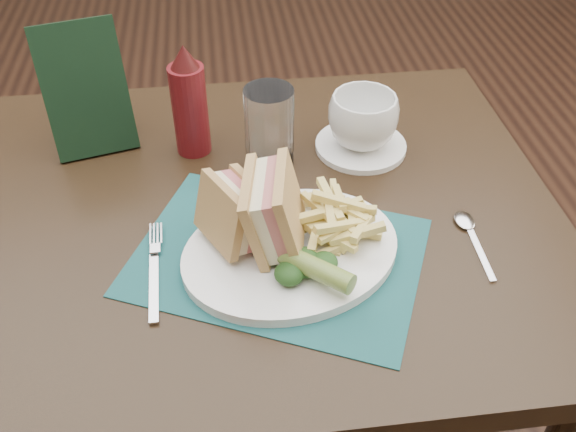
# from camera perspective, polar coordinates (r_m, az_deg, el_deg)

# --- Properties ---
(floor) EXTENTS (7.00, 7.00, 0.00)m
(floor) POSITION_cam_1_polar(r_m,az_deg,el_deg) (1.83, -3.49, -7.10)
(floor) COLOR black
(floor) RESTS_ON ground
(table_main) EXTENTS (0.90, 0.75, 0.75)m
(table_main) POSITION_cam_1_polar(r_m,az_deg,el_deg) (1.23, -2.35, -12.69)
(table_main) COLOR black
(table_main) RESTS_ON ground
(placemat) EXTENTS (0.46, 0.40, 0.00)m
(placemat) POSITION_cam_1_polar(r_m,az_deg,el_deg) (0.87, -0.91, -3.59)
(placemat) COLOR #17494A
(placemat) RESTS_ON table_main
(plate) EXTENTS (0.36, 0.32, 0.01)m
(plate) POSITION_cam_1_polar(r_m,az_deg,el_deg) (0.87, 0.24, -3.16)
(plate) COLOR white
(plate) RESTS_ON placemat
(sandwich_half_a) EXTENTS (0.11, 0.12, 0.10)m
(sandwich_half_a) POSITION_cam_1_polar(r_m,az_deg,el_deg) (0.84, -6.08, -0.17)
(sandwich_half_a) COLOR tan
(sandwich_half_a) RESTS_ON plate
(sandwich_half_b) EXTENTS (0.10, 0.13, 0.12)m
(sandwich_half_b) POSITION_cam_1_polar(r_m,az_deg,el_deg) (0.83, -2.69, 0.62)
(sandwich_half_b) COLOR tan
(sandwich_half_b) RESTS_ON plate
(kale_garnish) EXTENTS (0.11, 0.08, 0.03)m
(kale_garnish) POSITION_cam_1_polar(r_m,az_deg,el_deg) (0.82, 1.17, -4.48)
(kale_garnish) COLOR #163312
(kale_garnish) RESTS_ON plate
(pickle_spear) EXTENTS (0.11, 0.10, 0.03)m
(pickle_spear) POSITION_cam_1_polar(r_m,az_deg,el_deg) (0.81, 2.00, -4.48)
(pickle_spear) COLOR olive
(pickle_spear) RESTS_ON plate
(fries_pile) EXTENTS (0.18, 0.20, 0.06)m
(fries_pile) POSITION_cam_1_polar(r_m,az_deg,el_deg) (0.87, 4.40, 0.04)
(fries_pile) COLOR #DFCB6F
(fries_pile) RESTS_ON plate
(fork) EXTENTS (0.04, 0.17, 0.01)m
(fork) POSITION_cam_1_polar(r_m,az_deg,el_deg) (0.86, -11.81, -4.58)
(fork) COLOR silver
(fork) RESTS_ON placemat
(spoon) EXTENTS (0.04, 0.15, 0.01)m
(spoon) POSITION_cam_1_polar(r_m,az_deg,el_deg) (0.93, 16.30, -2.12)
(spoon) COLOR silver
(spoon) RESTS_ON table_main
(saucer) EXTENTS (0.17, 0.17, 0.01)m
(saucer) POSITION_cam_1_polar(r_m,az_deg,el_deg) (1.07, 6.47, 6.21)
(saucer) COLOR white
(saucer) RESTS_ON table_main
(coffee_cup) EXTENTS (0.16, 0.16, 0.09)m
(coffee_cup) POSITION_cam_1_polar(r_m,az_deg,el_deg) (1.05, 6.68, 8.42)
(coffee_cup) COLOR white
(coffee_cup) RESTS_ON saucer
(drinking_glass) EXTENTS (0.10, 0.10, 0.13)m
(drinking_glass) POSITION_cam_1_polar(r_m,az_deg,el_deg) (1.00, -1.67, 7.89)
(drinking_glass) COLOR white
(drinking_glass) RESTS_ON table_main
(ketchup_bottle) EXTENTS (0.07, 0.07, 0.19)m
(ketchup_bottle) POSITION_cam_1_polar(r_m,az_deg,el_deg) (1.03, -8.80, 10.13)
(ketchup_bottle) COLOR #550E12
(ketchup_bottle) RESTS_ON table_main
(check_presenter) EXTENTS (0.14, 0.11, 0.21)m
(check_presenter) POSITION_cam_1_polar(r_m,az_deg,el_deg) (1.07, -17.56, 10.63)
(check_presenter) COLOR black
(check_presenter) RESTS_ON table_main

